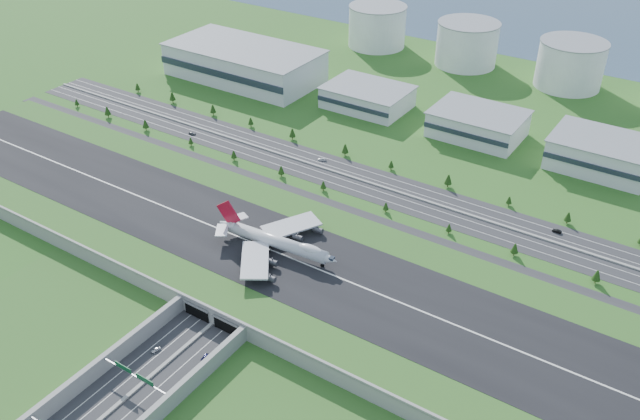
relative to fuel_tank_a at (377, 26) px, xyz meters
The scene contains 20 objects.
ground 332.88m from the fuel_tank_a, 68.84° to the right, with size 1200.00×1200.00×0.00m, color #2E5A1C.
airfield_deck 332.76m from the fuel_tank_a, 68.84° to the right, with size 520.00×100.00×9.20m.
underpass_road 426.88m from the fuel_tank_a, 73.66° to the right, with size 38.80×120.40×8.00m.
sign_gantry_near 422.58m from the fuel_tank_a, 73.50° to the right, with size 38.70×0.70×9.80m.
north_expressway 246.84m from the fuel_tank_a, 60.83° to the right, with size 560.00×36.00×0.12m, color #28282B.
tree_row 252.10m from the fuel_tank_a, 57.71° to the right, with size 501.92×48.70×8.45m.
hangar_west 134.72m from the fuel_tank_a, 111.80° to the right, with size 120.00×60.00×25.00m, color silver.
hangar_mid_a 134.54m from the fuel_tank_a, 63.43° to the right, with size 58.00×42.00×15.00m, color silver.
hangar_mid_b 188.43m from the fuel_tank_a, 39.61° to the right, with size 58.00×42.00×17.00m, color silver.
hangar_mid_c 255.13m from the fuel_tank_a, 28.07° to the right, with size 58.00×42.00×19.00m, color silver.
fuel_tank_a is the anchor object (origin of this frame).
fuel_tank_b 85.00m from the fuel_tank_a, ahead, with size 50.00×50.00×35.00m, color silver.
fuel_tank_c 170.00m from the fuel_tank_a, ahead, with size 50.00×50.00×35.00m, color silver.
bay_water 208.82m from the fuel_tank_a, 54.78° to the left, with size 1200.00×260.00×0.06m, color #324A60.
boeing_747 330.88m from the fuel_tank_a, 69.11° to the right, with size 68.25×64.32×21.09m.
car_0 401.99m from the fuel_tank_a, 73.91° to the right, with size 1.76×4.37×1.49m, color silver.
car_2 400.25m from the fuel_tank_a, 70.78° to the right, with size 2.25×4.88×1.36m, color #0B0D37.
car_4 225.89m from the fuel_tank_a, 94.04° to the right, with size 1.96×4.87×1.66m, color #5A5B60.
car_5 305.10m from the fuel_tank_a, 42.24° to the right, with size 1.70×4.89×1.61m, color black.
car_7 221.49m from the fuel_tank_a, 69.50° to the right, with size 2.17×5.34×1.55m, color white.
Camera 1 is at (163.56, -211.03, 204.74)m, focal length 38.00 mm.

